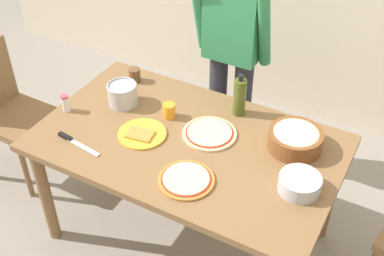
{
  "coord_description": "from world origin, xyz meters",
  "views": [
    {
      "loc": [
        0.98,
        -1.75,
        2.45
      ],
      "look_at": [
        0.0,
        0.05,
        0.81
      ],
      "focal_mm": 46.53,
      "sensor_mm": 36.0,
      "label": 1
    }
  ],
  "objects_px": {
    "pizza_cooked_on_tray": "(186,179)",
    "popcorn_bowl": "(295,138)",
    "salt_shaker": "(66,103)",
    "olive_oil_bottle": "(240,97)",
    "person_cook": "(233,44)",
    "pizza_raw_on_board": "(209,133)",
    "plate_with_slice": "(142,134)",
    "steel_pot": "(123,94)",
    "mixing_bowl_steel": "(300,184)",
    "chef_knife": "(74,141)",
    "dining_table": "(188,153)",
    "chair_wooden_left": "(7,107)",
    "cup_orange": "(169,111)",
    "cup_small_brown": "(135,75)"
  },
  "relations": [
    {
      "from": "person_cook",
      "to": "popcorn_bowl",
      "type": "xyz_separation_m",
      "value": [
        0.61,
        -0.54,
        -0.12
      ]
    },
    {
      "from": "pizza_cooked_on_tray",
      "to": "popcorn_bowl",
      "type": "bearing_deg",
      "value": 52.57
    },
    {
      "from": "salt_shaker",
      "to": "chef_knife",
      "type": "distance_m",
      "value": 0.3
    },
    {
      "from": "popcorn_bowl",
      "to": "chair_wooden_left",
      "type": "bearing_deg",
      "value": -171.87
    },
    {
      "from": "olive_oil_bottle",
      "to": "chef_knife",
      "type": "relative_size",
      "value": 0.88
    },
    {
      "from": "plate_with_slice",
      "to": "dining_table",
      "type": "bearing_deg",
      "value": 18.09
    },
    {
      "from": "dining_table",
      "to": "olive_oil_bottle",
      "type": "distance_m",
      "value": 0.43
    },
    {
      "from": "dining_table",
      "to": "cup_small_brown",
      "type": "xyz_separation_m",
      "value": [
        -0.56,
        0.34,
        0.13
      ]
    },
    {
      "from": "plate_with_slice",
      "to": "salt_shaker",
      "type": "xyz_separation_m",
      "value": [
        -0.5,
        -0.02,
        0.04
      ]
    },
    {
      "from": "dining_table",
      "to": "cup_orange",
      "type": "distance_m",
      "value": 0.27
    },
    {
      "from": "person_cook",
      "to": "cup_small_brown",
      "type": "height_order",
      "value": "person_cook"
    },
    {
      "from": "chair_wooden_left",
      "to": "cup_small_brown",
      "type": "xyz_separation_m",
      "value": [
        0.76,
        0.39,
        0.26
      ]
    },
    {
      "from": "steel_pot",
      "to": "cup_small_brown",
      "type": "height_order",
      "value": "steel_pot"
    },
    {
      "from": "plate_with_slice",
      "to": "cup_orange",
      "type": "distance_m",
      "value": 0.22
    },
    {
      "from": "mixing_bowl_steel",
      "to": "chef_knife",
      "type": "xyz_separation_m",
      "value": [
        -1.15,
        -0.24,
        -0.03
      ]
    },
    {
      "from": "pizza_raw_on_board",
      "to": "cup_orange",
      "type": "relative_size",
      "value": 3.44
    },
    {
      "from": "popcorn_bowl",
      "to": "salt_shaker",
      "type": "relative_size",
      "value": 2.64
    },
    {
      "from": "dining_table",
      "to": "olive_oil_bottle",
      "type": "relative_size",
      "value": 6.25
    },
    {
      "from": "dining_table",
      "to": "plate_with_slice",
      "type": "height_order",
      "value": "plate_with_slice"
    },
    {
      "from": "pizza_raw_on_board",
      "to": "plate_with_slice",
      "type": "relative_size",
      "value": 1.13
    },
    {
      "from": "popcorn_bowl",
      "to": "salt_shaker",
      "type": "height_order",
      "value": "popcorn_bowl"
    },
    {
      "from": "plate_with_slice",
      "to": "steel_pot",
      "type": "xyz_separation_m",
      "value": [
        -0.25,
        0.19,
        0.06
      ]
    },
    {
      "from": "pizza_cooked_on_tray",
      "to": "popcorn_bowl",
      "type": "height_order",
      "value": "popcorn_bowl"
    },
    {
      "from": "cup_small_brown",
      "to": "salt_shaker",
      "type": "xyz_separation_m",
      "value": [
        -0.17,
        -0.44,
        0.01
      ]
    },
    {
      "from": "chair_wooden_left",
      "to": "olive_oil_bottle",
      "type": "xyz_separation_m",
      "value": [
        1.46,
        0.39,
        0.33
      ]
    },
    {
      "from": "person_cook",
      "to": "cup_orange",
      "type": "distance_m",
      "value": 0.65
    },
    {
      "from": "dining_table",
      "to": "cup_small_brown",
      "type": "distance_m",
      "value": 0.67
    },
    {
      "from": "chair_wooden_left",
      "to": "popcorn_bowl",
      "type": "xyz_separation_m",
      "value": [
        1.83,
        0.26,
        0.28
      ]
    },
    {
      "from": "cup_orange",
      "to": "chair_wooden_left",
      "type": "bearing_deg",
      "value": -171.22
    },
    {
      "from": "pizza_cooked_on_tray",
      "to": "chef_knife",
      "type": "distance_m",
      "value": 0.66
    },
    {
      "from": "pizza_cooked_on_tray",
      "to": "cup_orange",
      "type": "bearing_deg",
      "value": 129.73
    },
    {
      "from": "olive_oil_bottle",
      "to": "chef_knife",
      "type": "distance_m",
      "value": 0.93
    },
    {
      "from": "salt_shaker",
      "to": "cup_orange",
      "type": "bearing_deg",
      "value": 22.98
    },
    {
      "from": "cup_small_brown",
      "to": "cup_orange",
      "type": "bearing_deg",
      "value": -29.78
    },
    {
      "from": "plate_with_slice",
      "to": "cup_small_brown",
      "type": "xyz_separation_m",
      "value": [
        -0.33,
        0.42,
        0.03
      ]
    },
    {
      "from": "popcorn_bowl",
      "to": "mixing_bowl_steel",
      "type": "distance_m",
      "value": 0.31
    },
    {
      "from": "chair_wooden_left",
      "to": "salt_shaker",
      "type": "relative_size",
      "value": 8.96
    },
    {
      "from": "pizza_raw_on_board",
      "to": "chef_knife",
      "type": "xyz_separation_m",
      "value": [
        -0.6,
        -0.4,
        -0.0
      ]
    },
    {
      "from": "salt_shaker",
      "to": "olive_oil_bottle",
      "type": "bearing_deg",
      "value": 27.28
    },
    {
      "from": "dining_table",
      "to": "pizza_cooked_on_tray",
      "type": "distance_m",
      "value": 0.32
    },
    {
      "from": "mixing_bowl_steel",
      "to": "salt_shaker",
      "type": "xyz_separation_m",
      "value": [
        -1.36,
        -0.04,
        0.01
      ]
    },
    {
      "from": "pizza_raw_on_board",
      "to": "steel_pot",
      "type": "relative_size",
      "value": 1.69
    },
    {
      "from": "person_cook",
      "to": "steel_pot",
      "type": "xyz_separation_m",
      "value": [
        -0.39,
        -0.64,
        -0.11
      ]
    },
    {
      "from": "popcorn_bowl",
      "to": "cup_orange",
      "type": "relative_size",
      "value": 3.29
    },
    {
      "from": "olive_oil_bottle",
      "to": "steel_pot",
      "type": "relative_size",
      "value": 1.48
    },
    {
      "from": "pizza_cooked_on_tray",
      "to": "steel_pot",
      "type": "bearing_deg",
      "value": 148.89
    },
    {
      "from": "olive_oil_bottle",
      "to": "steel_pot",
      "type": "bearing_deg",
      "value": -159.39
    },
    {
      "from": "person_cook",
      "to": "pizza_raw_on_board",
      "type": "xyz_separation_m",
      "value": [
        0.18,
        -0.66,
        -0.17
      ]
    },
    {
      "from": "pizza_raw_on_board",
      "to": "mixing_bowl_steel",
      "type": "bearing_deg",
      "value": -16.36
    },
    {
      "from": "person_cook",
      "to": "pizza_raw_on_board",
      "type": "distance_m",
      "value": 0.7
    }
  ]
}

